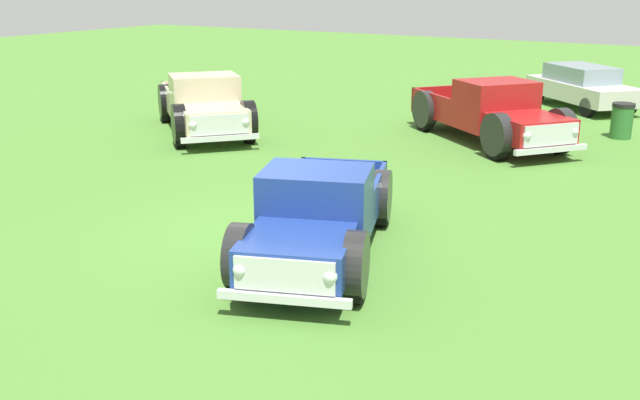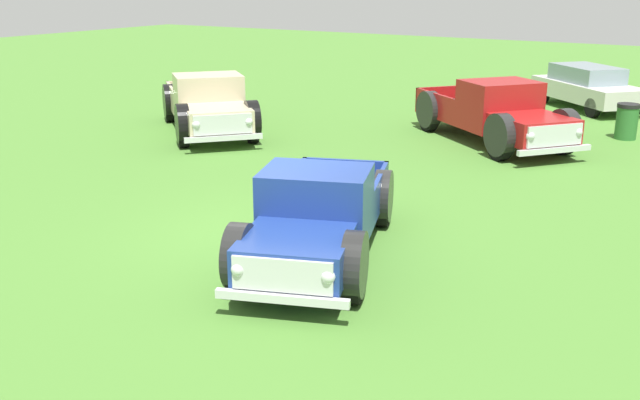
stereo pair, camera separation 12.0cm
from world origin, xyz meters
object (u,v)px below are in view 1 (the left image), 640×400
at_px(pickup_truck_behind_left, 205,106).
at_px(trash_can, 622,121).
at_px(pickup_truck_foreground, 316,220).
at_px(sedan_distant_a, 582,86).
at_px(pickup_truck_behind_right, 496,115).

bearing_deg(pickup_truck_behind_left, trash_can, 28.69).
bearing_deg(trash_can, pickup_truck_behind_left, -151.31).
distance_m(pickup_truck_foreground, trash_can, 12.09).
bearing_deg(sedan_distant_a, trash_can, -64.87).
bearing_deg(trash_can, sedan_distant_a, 115.13).
height_order(pickup_truck_foreground, trash_can, pickup_truck_foreground).
relative_size(pickup_truck_behind_left, sedan_distant_a, 1.25).
distance_m(pickup_truck_foreground, pickup_truck_behind_left, 9.89).
bearing_deg(trash_can, pickup_truck_behind_right, -136.93).
relative_size(pickup_truck_behind_right, trash_can, 5.65).
bearing_deg(sedan_distant_a, pickup_truck_behind_right, -95.75).
distance_m(pickup_truck_behind_left, sedan_distant_a, 12.45).
bearing_deg(pickup_truck_behind_right, sedan_distant_a, 84.25).
bearing_deg(pickup_truck_behind_left, pickup_truck_behind_right, 22.00).
distance_m(pickup_truck_behind_left, pickup_truck_behind_right, 7.77).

